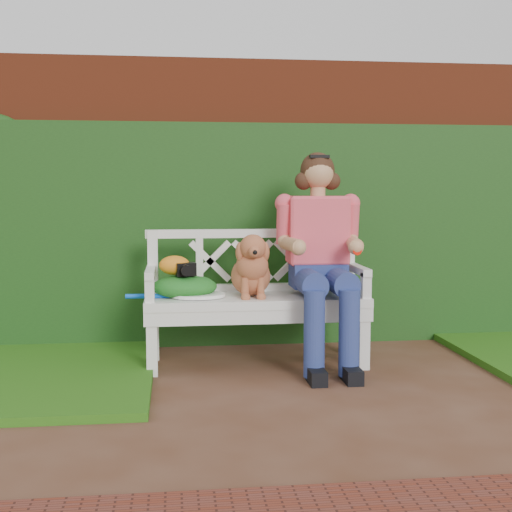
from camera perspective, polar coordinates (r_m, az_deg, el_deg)
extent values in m
plane|color=#4D2A19|center=(3.90, 7.88, -12.44)|extent=(60.00, 60.00, 0.00)
cube|color=maroon|center=(5.56, 3.06, 4.54)|extent=(10.00, 0.30, 2.20)
cube|color=#1D4B15|center=(5.36, 3.45, 1.82)|extent=(10.00, 0.18, 1.70)
cube|color=black|center=(4.57, -5.89, -1.09)|extent=(0.14, 0.12, 0.09)
ellipsoid|color=orange|center=(4.61, -6.80, -0.77)|extent=(0.25, 0.22, 0.13)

